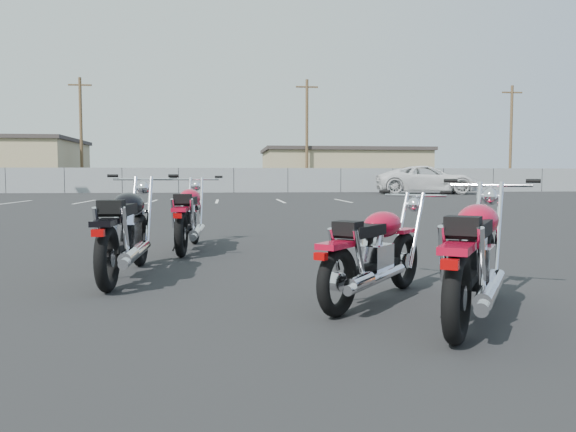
{
  "coord_description": "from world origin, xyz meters",
  "views": [
    {
      "loc": [
        -0.58,
        -6.46,
        1.15
      ],
      "look_at": [
        0.2,
        0.6,
        0.65
      ],
      "focal_mm": 35.0,
      "sensor_mm": 36.0,
      "label": 1
    }
  ],
  "objects": [
    {
      "name": "ground",
      "position": [
        0.0,
        0.0,
        0.0
      ],
      "size": [
        120.0,
        120.0,
        0.0
      ],
      "primitive_type": "plane",
      "color": "black",
      "rests_on": "ground"
    },
    {
      "name": "motorcycle_front_red",
      "position": [
        -1.16,
        2.38,
        0.53
      ],
      "size": [
        0.92,
        2.39,
        1.17
      ],
      "color": "black",
      "rests_on": "ground"
    },
    {
      "name": "motorcycle_second_black",
      "position": [
        -1.71,
        0.03,
        0.54
      ],
      "size": [
        0.93,
        2.42,
        1.18
      ],
      "color": "black",
      "rests_on": "ground"
    },
    {
      "name": "motorcycle_third_red",
      "position": [
        0.77,
        -1.48,
        0.46
      ],
      "size": [
        1.63,
        1.81,
        1.01
      ],
      "color": "black",
      "rests_on": "ground"
    },
    {
      "name": "motorcycle_rear_red",
      "position": [
        1.4,
        -2.19,
        0.51
      ],
      "size": [
        1.61,
        2.16,
        1.13
      ],
      "color": "black",
      "rests_on": "ground"
    },
    {
      "name": "training_cone_near",
      "position": [
        2.92,
        1.34,
        0.14
      ],
      "size": [
        0.23,
        0.23,
        0.27
      ],
      "color": "#FF540D",
      "rests_on": "ground"
    },
    {
      "name": "chainlink_fence",
      "position": [
        -0.0,
        35.0,
        0.9
      ],
      "size": [
        80.06,
        0.06,
        1.8
      ],
      "color": "gray",
      "rests_on": "ground"
    },
    {
      "name": "tan_building_east",
      "position": [
        10.0,
        44.0,
        1.86
      ],
      "size": [
        14.4,
        9.4,
        3.7
      ],
      "color": "tan",
      "rests_on": "ground"
    },
    {
      "name": "utility_pole_b",
      "position": [
        -12.0,
        40.0,
        4.69
      ],
      "size": [
        1.8,
        0.24,
        9.0
      ],
      "color": "#4E3924",
      "rests_on": "ground"
    },
    {
      "name": "utility_pole_c",
      "position": [
        6.0,
        39.0,
        4.69
      ],
      "size": [
        1.8,
        0.24,
        9.0
      ],
      "color": "#4E3924",
      "rests_on": "ground"
    },
    {
      "name": "utility_pole_d",
      "position": [
        24.0,
        40.0,
        4.69
      ],
      "size": [
        1.8,
        0.24,
        9.0
      ],
      "color": "#4E3924",
      "rests_on": "ground"
    },
    {
      "name": "parking_line_stripes",
      "position": [
        -2.5,
        20.0,
        0.0
      ],
      "size": [
        15.12,
        4.0,
        0.01
      ],
      "color": "silver",
      "rests_on": "ground"
    },
    {
      "name": "white_van",
      "position": [
        12.89,
        30.02,
        1.49
      ],
      "size": [
        4.33,
        8.23,
        2.98
      ],
      "primitive_type": "imported",
      "rotation": [
        0.0,
        0.0,
        1.41
      ],
      "color": "white",
      "rests_on": "ground"
    }
  ]
}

